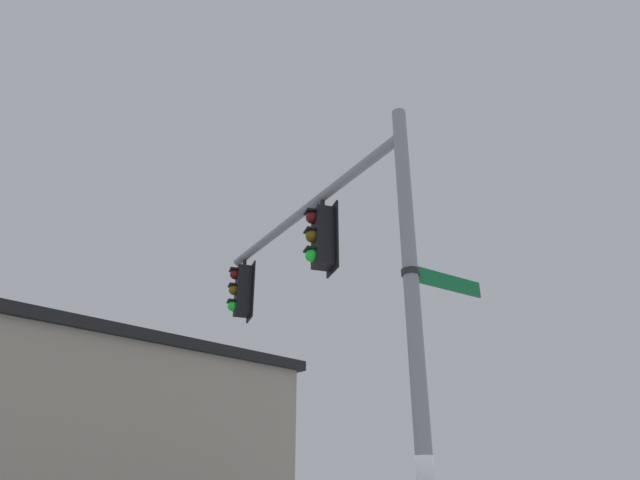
# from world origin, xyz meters

# --- Properties ---
(signal_pole) EXTENTS (0.20, 0.20, 7.25)m
(signal_pole) POSITION_xyz_m (0.00, 0.00, 3.63)
(signal_pole) COLOR gray
(signal_pole) RESTS_ON ground
(mast_arm) EXTENTS (5.45, 1.51, 0.17)m
(mast_arm) POSITION_xyz_m (2.70, 0.67, 6.82)
(mast_arm) COLOR gray
(traffic_light_nearest_pole) EXTENTS (0.54, 0.49, 1.31)m
(traffic_light_nearest_pole) POSITION_xyz_m (2.02, 0.52, 6.03)
(traffic_light_nearest_pole) COLOR black
(traffic_light_mid_inner) EXTENTS (0.54, 0.49, 1.31)m
(traffic_light_mid_inner) POSITION_xyz_m (5.03, 1.26, 6.03)
(traffic_light_mid_inner) COLOR black
(street_name_sign) EXTENTS (0.44, 1.35, 0.22)m
(street_name_sign) POSITION_xyz_m (0.10, -0.42, 4.70)
(street_name_sign) COLOR #147238
(storefront_building) EXTENTS (12.98, 14.90, 6.03)m
(storefront_building) POSITION_xyz_m (12.00, 5.50, 3.03)
(storefront_building) COLOR #A89E89
(storefront_building) RESTS_ON ground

